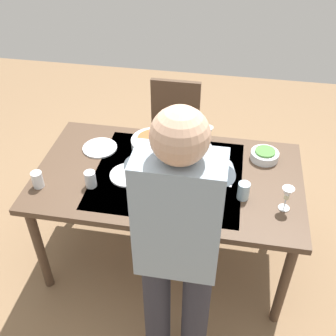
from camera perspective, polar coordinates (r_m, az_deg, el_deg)
The scene contains 16 objects.
ground_plane at distance 3.08m, azimuth -0.00°, elevation -11.86°, with size 6.00×6.00×0.00m, color #846647.
dining_table at distance 2.58m, azimuth -0.00°, elevation -2.11°, with size 1.66×0.94×0.76m.
chair_near at distance 3.36m, azimuth 0.75°, elevation 5.43°, with size 0.40×0.40×0.91m.
person_server at distance 1.86m, azimuth 1.42°, elevation -11.01°, with size 0.42×0.61×1.69m.
wine_bottle at distance 2.33m, azimuth 3.70°, elevation -1.65°, with size 0.07×0.07×0.30m.
wine_glass_left at distance 2.72m, azimuth 5.60°, elevation 4.88°, with size 0.07×0.07×0.15m.
wine_glass_right at distance 2.33m, azimuth 16.35°, elevation -3.61°, with size 0.07×0.07×0.15m.
water_cup_near_left at distance 2.37m, azimuth 10.54°, elevation -3.16°, with size 0.07×0.07×0.11m, color silver.
water_cup_near_right at distance 2.53m, azimuth -17.83°, elevation -1.55°, with size 0.07×0.07×0.10m, color silver.
water_cup_far_left at distance 2.46m, azimuth -10.83°, elevation -1.55°, with size 0.07×0.07×0.10m, color silver.
serving_bowl_pasta at distance 2.75m, azimuth -2.07°, elevation 3.64°, with size 0.30×0.30×0.07m.
side_bowl_salad at distance 2.70m, azimuth 13.39°, elevation 1.79°, with size 0.18×0.18×0.07m.
dinner_plate_near at distance 2.53m, azimuth -5.59°, elevation -0.97°, with size 0.23×0.23×0.01m, color silver.
dinner_plate_far at distance 2.78m, azimuth -9.53°, elevation 2.80°, with size 0.23×0.23×0.01m, color silver.
table_knife at distance 2.54m, azimuth 3.92°, elevation -0.76°, with size 0.01×0.20×0.01m, color silver.
table_fork at distance 2.53m, azimuth 8.77°, elevation -1.33°, with size 0.01×0.18×0.01m, color silver.
Camera 1 is at (-0.34, 1.91, 2.39)m, focal length 43.48 mm.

